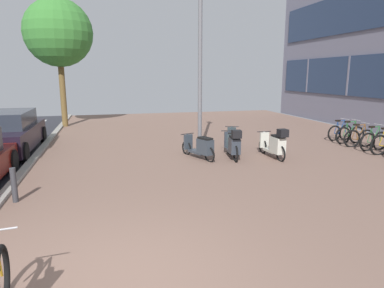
{
  "coord_description": "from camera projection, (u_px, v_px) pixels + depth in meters",
  "views": [
    {
      "loc": [
        -0.08,
        -4.04,
        2.69
      ],
      "look_at": [
        1.7,
        2.9,
        1.22
      ],
      "focal_mm": 31.66,
      "sensor_mm": 36.0,
      "label": 1
    }
  ],
  "objects": [
    {
      "name": "scooter_mid",
      "position": [
        275.0,
        144.0,
        11.0
      ],
      "size": [
        0.52,
        1.75,
        1.06
      ],
      "color": "black",
      "rests_on": "ground"
    },
    {
      "name": "lamp_post",
      "position": [
        200.0,
        51.0,
        11.42
      ],
      "size": [
        0.2,
        0.52,
        6.33
      ],
      "color": "slate",
      "rests_on": "ground"
    },
    {
      "name": "scooter_near",
      "position": [
        233.0,
        145.0,
        10.96
      ],
      "size": [
        0.61,
        1.75,
        1.04
      ],
      "color": "black",
      "rests_on": "ground"
    },
    {
      "name": "scooter_far",
      "position": [
        201.0,
        147.0,
        10.94
      ],
      "size": [
        0.85,
        1.64,
        0.77
      ],
      "color": "black",
      "rests_on": "ground"
    },
    {
      "name": "bicycle_rack_08",
      "position": [
        340.0,
        132.0,
        14.15
      ],
      "size": [
        1.27,
        0.48,
        0.93
      ],
      "color": "black",
      "rests_on": "ground"
    },
    {
      "name": "bicycle_rack_07",
      "position": [
        350.0,
        135.0,
        13.51
      ],
      "size": [
        1.36,
        0.48,
        0.98
      ],
      "color": "black",
      "rests_on": "ground"
    },
    {
      "name": "street_tree",
      "position": [
        58.0,
        33.0,
        17.08
      ],
      "size": [
        3.4,
        3.4,
        6.48
      ],
      "color": "brown",
      "rests_on": "ground"
    },
    {
      "name": "bollard_far",
      "position": [
        14.0,
        185.0,
        7.22
      ],
      "size": [
        0.12,
        0.12,
        0.76
      ],
      "color": "#38383D",
      "rests_on": "ground"
    },
    {
      "name": "bicycle_rack_06",
      "position": [
        359.0,
        138.0,
        12.85
      ],
      "size": [
        1.28,
        0.48,
        0.95
      ],
      "color": "black",
      "rests_on": "ground"
    },
    {
      "name": "bicycle_rack_05",
      "position": [
        374.0,
        141.0,
        12.23
      ],
      "size": [
        1.32,
        0.48,
        0.97
      ],
      "color": "black",
      "rests_on": "ground"
    },
    {
      "name": "ground",
      "position": [
        224.0,
        272.0,
        4.75
      ],
      "size": [
        21.0,
        40.0,
        0.13
      ],
      "color": "black"
    },
    {
      "name": "parked_car_far",
      "position": [
        10.0,
        133.0,
        11.97
      ],
      "size": [
        1.78,
        4.47,
        1.44
      ],
      "color": "black",
      "rests_on": "ground"
    },
    {
      "name": "scooter_extra",
      "position": [
        231.0,
        140.0,
        12.06
      ],
      "size": [
        0.84,
        1.63,
        0.83
      ],
      "color": "black",
      "rests_on": "ground"
    }
  ]
}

